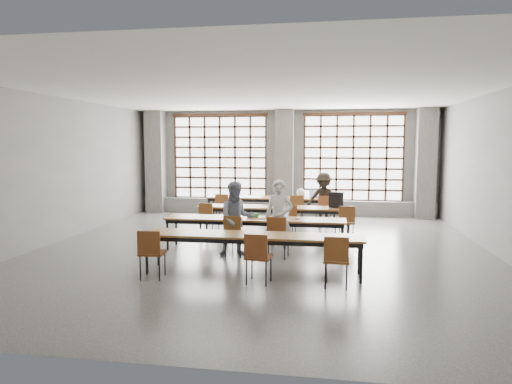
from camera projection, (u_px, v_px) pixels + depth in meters
floor at (261, 250)px, 10.24m from camera, size 11.00×11.00×0.00m
ceiling at (261, 91)px, 9.87m from camera, size 11.00×11.00×0.00m
wall_back at (285, 162)px, 15.46m from camera, size 10.00×0.00×10.00m
wall_front at (182, 204)px, 4.66m from camera, size 10.00×0.00×10.00m
wall_left at (54, 170)px, 10.85m from camera, size 0.00×11.00×11.00m
wall_right at (504, 174)px, 9.27m from camera, size 0.00×11.00×11.00m
column_left at (156, 162)px, 15.89m from camera, size 0.60×0.55×3.50m
column_mid at (284, 163)px, 15.18m from camera, size 0.60×0.55×3.50m
column_right at (426, 163)px, 14.47m from camera, size 0.60×0.55×3.50m
window_left at (220, 158)px, 15.72m from camera, size 3.32×0.12×3.00m
window_right at (353, 158)px, 15.01m from camera, size 3.32×0.12×3.00m
sill_ledge at (284, 207)px, 15.42m from camera, size 9.80×0.35×0.50m
desk_row_a at (272, 199)px, 14.10m from camera, size 4.00×0.70×0.73m
desk_row_b at (274, 209)px, 11.96m from camera, size 4.00×0.70×0.73m
desk_row_c at (254, 221)px, 10.11m from camera, size 4.00×0.70×0.73m
desk_row_d at (253, 238)px, 8.29m from camera, size 4.00×0.70×0.73m
chair_back_left at (223, 205)px, 13.71m from camera, size 0.43×0.43×0.88m
chair_back_mid at (296, 207)px, 13.37m from camera, size 0.49×0.49×0.88m
chair_back_right at (324, 207)px, 13.24m from camera, size 0.51×0.51×0.88m
chair_mid_left at (208, 216)px, 11.62m from camera, size 0.51×0.52×0.88m
chair_mid_centre at (288, 218)px, 11.30m from camera, size 0.52×0.52×0.88m
chair_mid_right at (345, 220)px, 11.08m from camera, size 0.52×0.52×0.88m
chair_front_left at (235, 232)px, 9.56m from camera, size 0.51×0.51×0.88m
chair_front_right at (278, 233)px, 9.41m from camera, size 0.47×0.47×0.88m
chair_near_left at (151, 249)px, 7.95m from camera, size 0.45×0.46×0.88m
chair_near_mid at (258, 253)px, 7.65m from camera, size 0.46×0.47×0.88m
chair_near_right at (336, 256)px, 7.45m from camera, size 0.44×0.44×0.88m
student_male at (279, 219)px, 9.51m from camera, size 0.63×0.45×1.63m
student_female at (237, 219)px, 9.65m from camera, size 0.91×0.81×1.58m
student_back at (324, 199)px, 13.34m from camera, size 1.06×0.71×1.53m
laptop_front at (280, 215)px, 10.11m from camera, size 0.42×0.38×0.26m
laptop_back at (315, 196)px, 13.98m from camera, size 0.40×0.35×0.26m
mouse at (297, 218)px, 9.93m from camera, size 0.11×0.08×0.04m
green_box at (253, 215)px, 10.18m from camera, size 0.26×0.19×0.09m
phone at (262, 219)px, 9.97m from camera, size 0.14×0.10×0.01m
paper_sheet_a at (252, 206)px, 12.10m from camera, size 0.34×0.27×0.00m
paper_sheet_b at (263, 207)px, 11.96m from camera, size 0.36×0.34×0.00m
paper_sheet_c at (278, 207)px, 11.94m from camera, size 0.31×0.23×0.00m
backpack at (336, 200)px, 11.73m from camera, size 0.37×0.31×0.40m
plastic_bag at (301, 193)px, 13.98m from camera, size 0.30×0.26×0.29m
red_pouch at (152, 250)px, 8.03m from camera, size 0.22×0.15×0.06m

